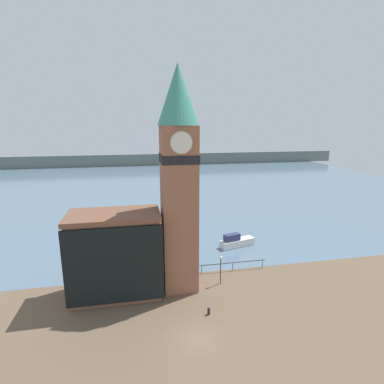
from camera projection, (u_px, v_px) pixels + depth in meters
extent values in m
plane|color=brown|center=(198.00, 339.00, 26.11)|extent=(160.00, 160.00, 0.00)
cube|color=slate|center=(150.00, 182.00, 94.58)|extent=(160.00, 120.00, 0.00)
cube|color=slate|center=(145.00, 160.00, 132.26)|extent=(180.00, 3.00, 5.00)
cube|color=#333338|center=(233.00, 263.00, 38.03)|extent=(8.71, 0.08, 0.08)
cylinder|color=#333338|center=(202.00, 269.00, 37.39)|extent=(0.07, 0.07, 1.05)
cylinder|color=#333338|center=(233.00, 266.00, 38.15)|extent=(0.07, 0.07, 1.05)
cylinder|color=#333338|center=(262.00, 264.00, 38.91)|extent=(0.07, 0.07, 1.05)
cube|color=#935B42|center=(179.00, 211.00, 32.55)|extent=(3.69, 3.69, 18.15)
cube|color=black|center=(179.00, 158.00, 31.26)|extent=(3.81, 3.81, 0.90)
cylinder|color=tan|center=(181.00, 143.00, 29.05)|extent=(2.27, 0.12, 2.27)
cylinder|color=silver|center=(181.00, 143.00, 28.97)|extent=(2.06, 0.12, 2.06)
cylinder|color=tan|center=(196.00, 141.00, 31.23)|extent=(0.12, 2.27, 2.27)
cylinder|color=silver|center=(197.00, 141.00, 31.24)|extent=(0.12, 2.06, 2.06)
cone|color=teal|center=(178.00, 94.00, 29.82)|extent=(4.25, 4.25, 6.08)
cube|color=#935B42|center=(116.00, 256.00, 32.20)|extent=(9.21, 5.00, 8.75)
cube|color=brown|center=(113.00, 215.00, 31.16)|extent=(9.61, 5.40, 0.50)
cube|color=black|center=(115.00, 266.00, 29.63)|extent=(9.71, 0.30, 8.05)
cube|color=silver|center=(237.00, 243.00, 45.65)|extent=(5.78, 2.83, 1.09)
cube|color=navy|center=(232.00, 237.00, 44.98)|extent=(2.64, 1.61, 1.03)
cylinder|color=black|center=(209.00, 312.00, 29.39)|extent=(0.27, 0.27, 0.62)
sphere|color=black|center=(209.00, 309.00, 29.32)|extent=(0.28, 0.28, 0.28)
cylinder|color=black|center=(221.00, 271.00, 34.71)|extent=(0.10, 0.10, 3.25)
sphere|color=silver|center=(221.00, 257.00, 34.32)|extent=(0.32, 0.32, 0.32)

